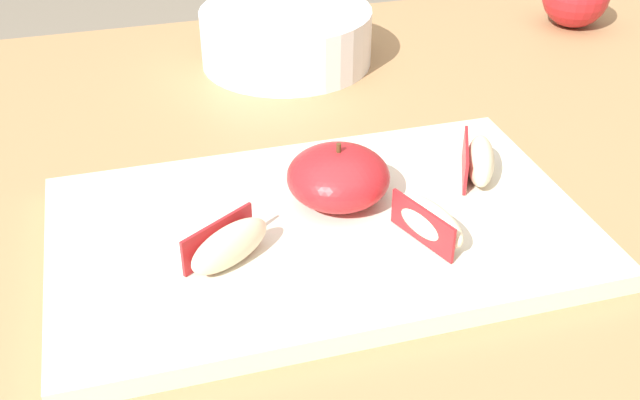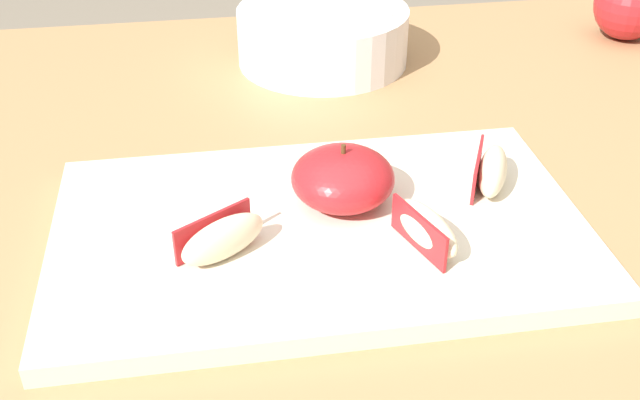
{
  "view_description": "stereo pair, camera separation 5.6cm",
  "coord_description": "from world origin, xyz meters",
  "px_view_note": "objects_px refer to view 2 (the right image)",
  "views": [
    {
      "loc": [
        -0.19,
        -0.5,
        1.1
      ],
      "look_at": [
        -0.06,
        -0.05,
        0.79
      ],
      "focal_mm": 43.18,
      "sensor_mm": 36.0,
      "label": 1
    },
    {
      "loc": [
        -0.14,
        -0.51,
        1.1
      ],
      "look_at": [
        -0.06,
        -0.05,
        0.79
      ],
      "focal_mm": 43.18,
      "sensor_mm": 36.0,
      "label": 2
    }
  ],
  "objects_px": {
    "apple_wedge_back": "(222,238)",
    "cutting_board": "(320,231)",
    "apple_wedge_front": "(491,171)",
    "apple_wedge_near_knife": "(425,228)",
    "apple_half_skin_up": "(343,178)",
    "whole_apple_crimson": "(630,5)",
    "ceramic_fruit_bowl": "(323,34)"
  },
  "relations": [
    {
      "from": "apple_wedge_back",
      "to": "cutting_board",
      "type": "bearing_deg",
      "value": 21.56
    },
    {
      "from": "cutting_board",
      "to": "apple_wedge_front",
      "type": "xyz_separation_m",
      "value": [
        0.14,
        0.03,
        0.02
      ]
    },
    {
      "from": "apple_wedge_front",
      "to": "apple_wedge_near_knife",
      "type": "relative_size",
      "value": 0.99
    },
    {
      "from": "cutting_board",
      "to": "apple_wedge_front",
      "type": "bearing_deg",
      "value": 11.16
    },
    {
      "from": "apple_half_skin_up",
      "to": "whole_apple_crimson",
      "type": "bearing_deg",
      "value": 38.57
    },
    {
      "from": "cutting_board",
      "to": "apple_wedge_back",
      "type": "distance_m",
      "value": 0.08
    },
    {
      "from": "apple_wedge_near_knife",
      "to": "ceramic_fruit_bowl",
      "type": "distance_m",
      "value": 0.37
    },
    {
      "from": "apple_half_skin_up",
      "to": "apple_wedge_back",
      "type": "xyz_separation_m",
      "value": [
        -0.09,
        -0.05,
        -0.01
      ]
    },
    {
      "from": "cutting_board",
      "to": "apple_half_skin_up",
      "type": "bearing_deg",
      "value": 48.79
    },
    {
      "from": "apple_wedge_front",
      "to": "apple_half_skin_up",
      "type": "bearing_deg",
      "value": -178.42
    },
    {
      "from": "whole_apple_crimson",
      "to": "apple_wedge_front",
      "type": "bearing_deg",
      "value": -131.62
    },
    {
      "from": "cutting_board",
      "to": "whole_apple_crimson",
      "type": "relative_size",
      "value": 4.42
    },
    {
      "from": "apple_half_skin_up",
      "to": "whole_apple_crimson",
      "type": "relative_size",
      "value": 0.89
    },
    {
      "from": "apple_wedge_front",
      "to": "whole_apple_crimson",
      "type": "bearing_deg",
      "value": 48.38
    },
    {
      "from": "apple_half_skin_up",
      "to": "whole_apple_crimson",
      "type": "distance_m",
      "value": 0.51
    },
    {
      "from": "apple_wedge_front",
      "to": "apple_wedge_near_knife",
      "type": "xyz_separation_m",
      "value": [
        -0.07,
        -0.07,
        0.0
      ]
    },
    {
      "from": "apple_wedge_near_knife",
      "to": "whole_apple_crimson",
      "type": "distance_m",
      "value": 0.52
    },
    {
      "from": "apple_wedge_front",
      "to": "apple_wedge_near_knife",
      "type": "distance_m",
      "value": 0.1
    },
    {
      "from": "cutting_board",
      "to": "apple_wedge_back",
      "type": "height_order",
      "value": "apple_wedge_back"
    },
    {
      "from": "apple_wedge_front",
      "to": "apple_wedge_near_knife",
      "type": "height_order",
      "value": "same"
    },
    {
      "from": "apple_wedge_front",
      "to": "whole_apple_crimson",
      "type": "distance_m",
      "value": 0.42
    },
    {
      "from": "whole_apple_crimson",
      "to": "cutting_board",
      "type": "bearing_deg",
      "value": -140.82
    },
    {
      "from": "whole_apple_crimson",
      "to": "apple_wedge_back",
      "type": "bearing_deg",
      "value": -143.01
    },
    {
      "from": "cutting_board",
      "to": "apple_half_skin_up",
      "type": "height_order",
      "value": "apple_half_skin_up"
    },
    {
      "from": "cutting_board",
      "to": "apple_wedge_near_knife",
      "type": "distance_m",
      "value": 0.08
    },
    {
      "from": "apple_wedge_back",
      "to": "ceramic_fruit_bowl",
      "type": "relative_size",
      "value": 0.36
    },
    {
      "from": "apple_half_skin_up",
      "to": "apple_wedge_near_knife",
      "type": "xyz_separation_m",
      "value": [
        0.05,
        -0.06,
        -0.01
      ]
    },
    {
      "from": "apple_wedge_near_knife",
      "to": "ceramic_fruit_bowl",
      "type": "xyz_separation_m",
      "value": [
        -0.01,
        0.37,
        0.0
      ]
    },
    {
      "from": "cutting_board",
      "to": "ceramic_fruit_bowl",
      "type": "height_order",
      "value": "ceramic_fruit_bowl"
    },
    {
      "from": "apple_wedge_front",
      "to": "apple_wedge_back",
      "type": "bearing_deg",
      "value": -165.18
    },
    {
      "from": "apple_wedge_back",
      "to": "whole_apple_crimson",
      "type": "xyz_separation_m",
      "value": [
        0.5,
        0.37,
        0.01
      ]
    },
    {
      "from": "apple_wedge_back",
      "to": "apple_wedge_front",
      "type": "height_order",
      "value": "same"
    }
  ]
}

